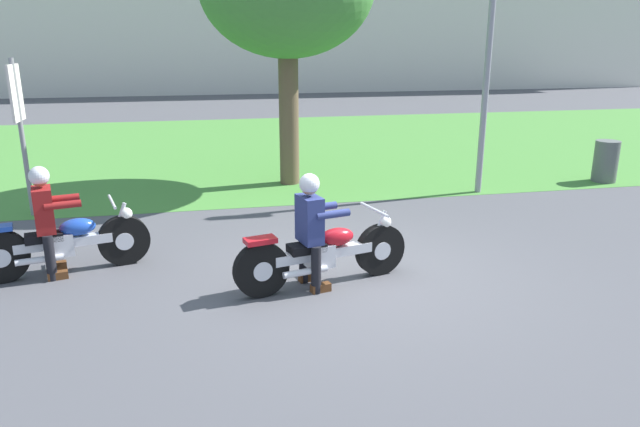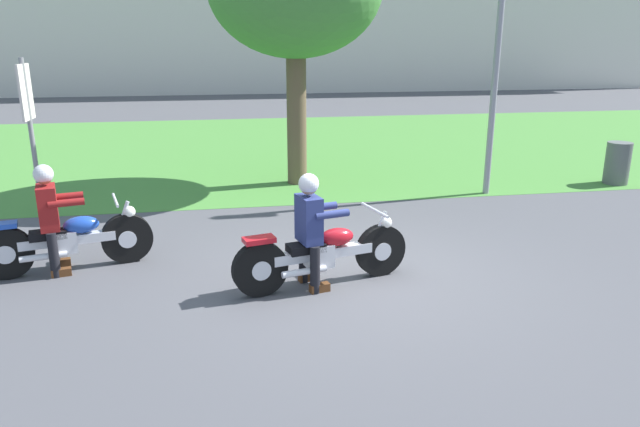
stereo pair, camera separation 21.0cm
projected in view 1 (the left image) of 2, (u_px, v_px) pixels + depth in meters
ground at (355, 274)px, 7.53m from camera, size 120.00×120.00×0.00m
grass_verge at (268, 147)px, 16.31m from camera, size 60.00×12.00×0.01m
motorcycle_lead at (324, 254)px, 7.11m from camera, size 2.22×0.82×0.89m
rider_lead at (311, 222)px, 6.92m from camera, size 0.62×0.55×1.41m
motorcycle_follow at (65, 243)px, 7.47m from camera, size 2.09×0.78×0.89m
rider_follow at (46, 213)px, 7.28m from camera, size 0.62×0.55×1.41m
streetlight_pole at (498, 20)px, 10.65m from camera, size 0.96×0.20×5.06m
trash_can at (606, 161)px, 12.27m from camera, size 0.49×0.49×0.86m
sign_banner at (19, 113)px, 9.55m from camera, size 0.08×0.60×2.60m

